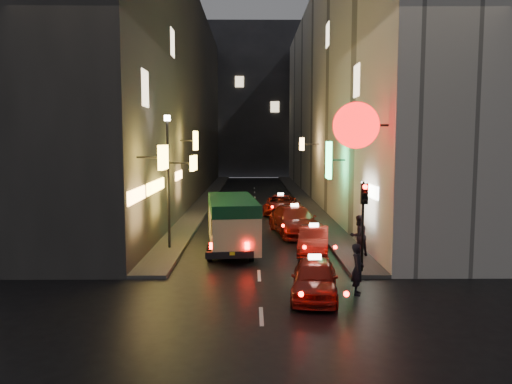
{
  "coord_description": "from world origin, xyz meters",
  "views": [
    {
      "loc": [
        -0.28,
        -10.36,
        5.19
      ],
      "look_at": [
        -0.08,
        13.0,
        2.8
      ],
      "focal_mm": 35.0,
      "sensor_mm": 36.0,
      "label": 1
    }
  ],
  "objects_px": {
    "minibus": "(232,218)",
    "pedestrian_crossing": "(358,266)",
    "traffic_light": "(364,207)",
    "lamp_post": "(168,172)",
    "taxi_near": "(315,275)"
  },
  "relations": [
    {
      "from": "minibus",
      "to": "lamp_post",
      "type": "bearing_deg",
      "value": 174.56
    },
    {
      "from": "traffic_light",
      "to": "lamp_post",
      "type": "relative_size",
      "value": 0.56
    },
    {
      "from": "taxi_near",
      "to": "lamp_post",
      "type": "height_order",
      "value": "lamp_post"
    },
    {
      "from": "traffic_light",
      "to": "lamp_post",
      "type": "bearing_deg",
      "value": 151.09
    },
    {
      "from": "taxi_near",
      "to": "lamp_post",
      "type": "distance_m",
      "value": 9.81
    },
    {
      "from": "taxi_near",
      "to": "traffic_light",
      "type": "xyz_separation_m",
      "value": [
        2.19,
        2.63,
        1.94
      ]
    },
    {
      "from": "pedestrian_crossing",
      "to": "minibus",
      "type": "bearing_deg",
      "value": 46.36
    },
    {
      "from": "taxi_near",
      "to": "pedestrian_crossing",
      "type": "relative_size",
      "value": 2.46
    },
    {
      "from": "taxi_near",
      "to": "pedestrian_crossing",
      "type": "distance_m",
      "value": 1.54
    },
    {
      "from": "minibus",
      "to": "pedestrian_crossing",
      "type": "xyz_separation_m",
      "value": [
        4.5,
        -6.59,
        -0.61
      ]
    },
    {
      "from": "minibus",
      "to": "traffic_light",
      "type": "bearing_deg",
      "value": -39.2
    },
    {
      "from": "minibus",
      "to": "pedestrian_crossing",
      "type": "bearing_deg",
      "value": -55.68
    },
    {
      "from": "traffic_light",
      "to": "lamp_post",
      "type": "distance_m",
      "value": 9.42
    },
    {
      "from": "lamp_post",
      "to": "traffic_light",
      "type": "bearing_deg",
      "value": -28.91
    },
    {
      "from": "lamp_post",
      "to": "taxi_near",
      "type": "bearing_deg",
      "value": -50.0
    }
  ]
}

